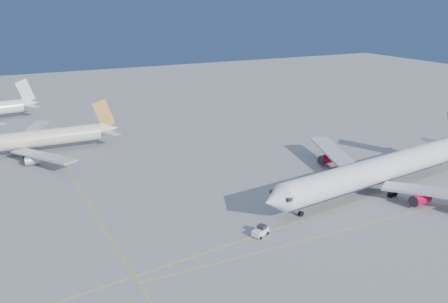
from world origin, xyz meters
TOP-DOWN VIEW (x-y plane):
  - ground at (0.00, 0.00)m, footprint 500.00×500.00m
  - taxiway_lines at (-14.71, 6.34)m, footprint 118.86×140.00m
  - airliner_virgin at (26.71, -0.38)m, footprint 73.59×65.55m
  - airliner_etihad at (-48.43, 71.14)m, footprint 58.42×54.18m
  - pushback_tug at (-12.40, -8.09)m, footprint 4.15×3.46m

SIDE VIEW (x-z plane):
  - ground at x=0.00m, z-range 0.00..0.00m
  - taxiway_lines at x=-14.71m, z-range 0.00..0.02m
  - pushback_tug at x=-12.40m, z-range -0.08..2.01m
  - airliner_etihad at x=-48.43m, z-range -2.99..12.31m
  - airliner_virgin at x=26.71m, z-range -3.61..14.57m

